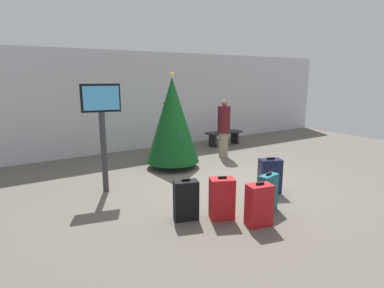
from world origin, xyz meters
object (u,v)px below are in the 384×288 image
flight_info_kiosk (102,120)px  suitcase_0 (259,205)px  suitcase_2 (268,193)px  suitcase_3 (270,176)px  waiting_bench (224,135)px  holiday_tree (172,120)px  suitcase_4 (186,200)px  suitcase_1 (222,199)px  traveller_0 (224,127)px

flight_info_kiosk → suitcase_0: 3.45m
flight_info_kiosk → suitcase_2: 3.49m
suitcase_3 → waiting_bench: bearing=63.5°
holiday_tree → suitcase_3: 2.93m
suitcase_2 → suitcase_4: suitcase_4 is taller
suitcase_0 → holiday_tree: bearing=83.0°
suitcase_0 → suitcase_4: bearing=137.2°
holiday_tree → suitcase_0: bearing=-97.0°
holiday_tree → suitcase_1: holiday_tree is taller
suitcase_4 → waiting_bench: bearing=45.7°
traveller_0 → suitcase_3: (-1.04, -2.85, -0.53)m
suitcase_0 → suitcase_2: (0.53, 0.33, -0.01)m
suitcase_3 → traveller_0: bearing=70.0°
flight_info_kiosk → suitcase_1: bearing=-61.6°
flight_info_kiosk → waiting_bench: bearing=24.6°
suitcase_3 → suitcase_2: bearing=-138.2°
waiting_bench → suitcase_4: suitcase_4 is taller
suitcase_0 → suitcase_3: 1.54m
holiday_tree → suitcase_2: holiday_tree is taller
suitcase_3 → flight_info_kiosk: bearing=146.1°
waiting_bench → suitcase_2: bearing=-120.1°
holiday_tree → flight_info_kiosk: bearing=-158.9°
suitcase_2 → suitcase_4: bearing=161.1°
holiday_tree → waiting_bench: 3.30m
flight_info_kiosk → suitcase_3: 3.58m
holiday_tree → suitcase_4: 3.24m
flight_info_kiosk → suitcase_4: 2.45m
flight_info_kiosk → suitcase_3: (2.82, -1.89, -1.15)m
flight_info_kiosk → suitcase_0: bearing=-60.6°
holiday_tree → traveller_0: 1.85m
suitcase_1 → suitcase_3: size_ratio=0.99×
holiday_tree → suitcase_3: bearing=-73.9°
flight_info_kiosk → suitcase_0: flight_info_kiosk is taller
suitcase_3 → suitcase_4: (-2.09, -0.13, -0.02)m
traveller_0 → suitcase_0: 4.44m
flight_info_kiosk → waiting_bench: flight_info_kiosk is taller
flight_info_kiosk → suitcase_0: (1.60, -2.83, -1.16)m
waiting_bench → suitcase_3: size_ratio=1.73×
suitcase_4 → traveller_0: bearing=43.6°
waiting_bench → suitcase_4: 5.94m
flight_info_kiosk → suitcase_3: bearing=-33.9°
suitcase_0 → suitcase_4: size_ratio=1.01×
waiting_bench → suitcase_2: suitcase_2 is taller
flight_info_kiosk → suitcase_2: size_ratio=3.14×
holiday_tree → traveller_0: holiday_tree is taller
suitcase_2 → traveller_0: bearing=63.6°
suitcase_3 → suitcase_4: 2.10m
traveller_0 → suitcase_4: size_ratio=2.37×
traveller_0 → suitcase_4: bearing=-136.4°
holiday_tree → waiting_bench: bearing=26.9°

